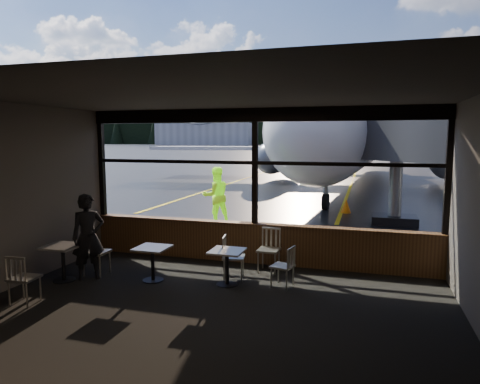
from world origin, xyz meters
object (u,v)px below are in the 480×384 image
at_px(chair_mid_w, 97,253).
at_px(chair_left_s, 24,279).
at_px(jet_bridge, 406,155).
at_px(cafe_table_near, 227,268).
at_px(ground_crew, 216,196).
at_px(cafe_table_left, 63,263).
at_px(passenger, 88,237).
at_px(chair_near_w, 234,258).
at_px(cone_nose, 346,206).
at_px(cafe_table_mid, 153,264).
at_px(chair_near_e, 282,267).
at_px(chair_near_n, 269,250).
at_px(airliner, 360,96).

bearing_deg(chair_mid_w, chair_left_s, -10.73).
xyz_separation_m(jet_bridge, cafe_table_near, (-3.73, -7.11, -1.96)).
bearing_deg(cafe_table_near, ground_crew, 111.73).
xyz_separation_m(jet_bridge, chair_left_s, (-6.78, -8.99, -1.87)).
xyz_separation_m(cafe_table_near, ground_crew, (-2.25, 5.63, 0.61)).
xyz_separation_m(cafe_table_left, ground_crew, (0.96, 6.33, 0.59)).
bearing_deg(passenger, chair_near_w, -28.23).
relative_size(cafe_table_left, cone_nose, 1.36).
distance_m(cafe_table_mid, cone_nose, 9.87).
distance_m(cafe_table_left, cone_nose, 11.02).
height_order(jet_bridge, cafe_table_mid, jet_bridge).
bearing_deg(chair_near_e, chair_near_n, 41.68).
xyz_separation_m(cafe_table_left, chair_left_s, (0.16, -1.18, 0.08)).
relative_size(airliner, passenger, 21.15).
height_order(jet_bridge, cafe_table_near, jet_bridge).
distance_m(cafe_table_near, chair_mid_w, 2.80).
height_order(airliner, chair_left_s, airliner).
distance_m(chair_near_e, chair_near_n, 0.99).
bearing_deg(chair_mid_w, cafe_table_near, 91.64).
distance_m(chair_near_n, ground_crew, 5.42).
relative_size(chair_mid_w, ground_crew, 0.50).
relative_size(jet_bridge, chair_left_s, 11.90).
bearing_deg(cafe_table_left, jet_bridge, 48.38).
bearing_deg(cafe_table_mid, cafe_table_near, 7.14).
bearing_deg(chair_near_e, jet_bridge, -7.60).
distance_m(chair_near_w, chair_near_n, 0.88).
distance_m(chair_near_n, chair_left_s, 4.67).
bearing_deg(cafe_table_near, chair_near_e, 9.54).
height_order(chair_near_e, chair_mid_w, chair_mid_w).
xyz_separation_m(cafe_table_mid, ground_crew, (-0.75, 5.82, 0.61)).
relative_size(chair_near_w, ground_crew, 0.47).
distance_m(airliner, passenger, 23.42).
bearing_deg(cafe_table_mid, ground_crew, 97.30).
xyz_separation_m(jet_bridge, cafe_table_mid, (-5.23, -7.30, -1.97)).
distance_m(cafe_table_mid, chair_left_s, 2.30).
height_order(cafe_table_near, chair_left_s, chair_left_s).
xyz_separation_m(chair_near_e, ground_crew, (-3.30, 5.45, 0.55)).
relative_size(cafe_table_left, passenger, 0.42).
xyz_separation_m(chair_near_w, passenger, (-2.81, -0.82, 0.42)).
height_order(airliner, passenger, airliner).
xyz_separation_m(cafe_table_left, chair_mid_w, (0.41, 0.51, 0.12)).
height_order(cafe_table_near, cafe_table_mid, cafe_table_near).
relative_size(chair_near_e, chair_near_w, 0.91).
distance_m(cafe_table_near, chair_near_n, 1.21).
bearing_deg(airliner, jet_bridge, -78.64).
height_order(passenger, cone_nose, passenger).
bearing_deg(cafe_table_mid, chair_near_e, 8.14).
relative_size(airliner, chair_mid_w, 38.21).
distance_m(passenger, cone_nose, 10.62).
bearing_deg(airliner, passenger, -97.43).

